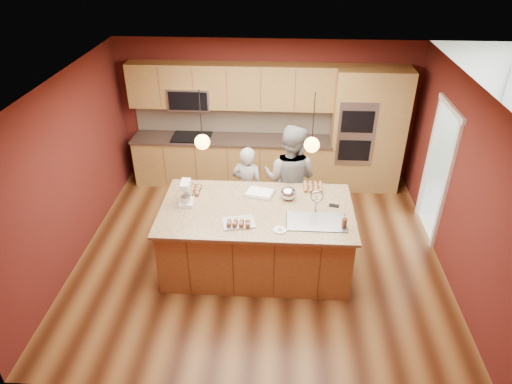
# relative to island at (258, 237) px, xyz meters

# --- Properties ---
(floor) EXTENTS (5.50, 5.50, 0.00)m
(floor) POSITION_rel_island_xyz_m (0.01, 0.28, -0.51)
(floor) COLOR #3F1F0E
(floor) RESTS_ON ground
(ceiling) EXTENTS (5.50, 5.50, 0.00)m
(ceiling) POSITION_rel_island_xyz_m (0.01, 0.28, 2.19)
(ceiling) COLOR white
(ceiling) RESTS_ON ground
(wall_back) EXTENTS (5.50, 0.00, 5.50)m
(wall_back) POSITION_rel_island_xyz_m (0.01, 2.78, 0.84)
(wall_back) COLOR #511915
(wall_back) RESTS_ON ground
(wall_front) EXTENTS (5.50, 0.00, 5.50)m
(wall_front) POSITION_rel_island_xyz_m (0.01, -2.22, 0.84)
(wall_front) COLOR #511915
(wall_front) RESTS_ON ground
(wall_left) EXTENTS (0.00, 5.00, 5.00)m
(wall_left) POSITION_rel_island_xyz_m (-2.74, 0.28, 0.84)
(wall_left) COLOR #511915
(wall_left) RESTS_ON ground
(wall_right) EXTENTS (0.00, 5.00, 5.00)m
(wall_right) POSITION_rel_island_xyz_m (2.76, 0.28, 0.84)
(wall_right) COLOR #511915
(wall_right) RESTS_ON ground
(cabinet_run) EXTENTS (3.74, 0.64, 2.30)m
(cabinet_run) POSITION_rel_island_xyz_m (-0.67, 2.53, 0.48)
(cabinet_run) COLOR olive
(cabinet_run) RESTS_ON floor
(oven_column) EXTENTS (1.30, 0.62, 2.30)m
(oven_column) POSITION_rel_island_xyz_m (1.86, 2.48, 0.64)
(oven_column) COLOR olive
(oven_column) RESTS_ON floor
(doorway_trim) EXTENTS (0.08, 1.11, 2.20)m
(doorway_trim) POSITION_rel_island_xyz_m (2.74, 1.08, 0.54)
(doorway_trim) COLOR white
(doorway_trim) RESTS_ON wall_right
(pendant_left) EXTENTS (0.20, 0.20, 0.80)m
(pendant_left) POSITION_rel_island_xyz_m (-0.72, 0.00, 1.50)
(pendant_left) COLOR black
(pendant_left) RESTS_ON ceiling
(pendant_right) EXTENTS (0.20, 0.20, 0.80)m
(pendant_right) POSITION_rel_island_xyz_m (0.69, 0.00, 1.50)
(pendant_right) COLOR black
(pendant_right) RESTS_ON ceiling
(island) EXTENTS (2.71, 1.51, 1.38)m
(island) POSITION_rel_island_xyz_m (0.00, 0.00, 0.00)
(island) COLOR olive
(island) RESTS_ON floor
(person_left) EXTENTS (0.60, 0.47, 1.46)m
(person_left) POSITION_rel_island_xyz_m (-0.22, 1.01, 0.22)
(person_left) COLOR black
(person_left) RESTS_ON floor
(person_right) EXTENTS (1.06, 0.93, 1.83)m
(person_right) POSITION_rel_island_xyz_m (0.46, 1.01, 0.41)
(person_right) COLOR slate
(person_right) RESTS_ON floor
(stand_mixer) EXTENTS (0.19, 0.27, 0.35)m
(stand_mixer) POSITION_rel_island_xyz_m (-1.02, 0.08, 0.64)
(stand_mixer) COLOR white
(stand_mixer) RESTS_ON island
(sheet_cake) EXTENTS (0.48, 0.40, 0.05)m
(sheet_cake) POSITION_rel_island_xyz_m (0.00, 0.39, 0.51)
(sheet_cake) COLOR silver
(sheet_cake) RESTS_ON island
(cooling_rack) EXTENTS (0.48, 0.39, 0.02)m
(cooling_rack) POSITION_rel_island_xyz_m (-0.23, -0.36, 0.50)
(cooling_rack) COLOR #ADAEB4
(cooling_rack) RESTS_ON island
(mixing_bowl) EXTENTS (0.23, 0.23, 0.19)m
(mixing_bowl) POSITION_rel_island_xyz_m (0.42, 0.29, 0.58)
(mixing_bowl) COLOR silver
(mixing_bowl) RESTS_ON island
(plate) EXTENTS (0.17, 0.17, 0.01)m
(plate) POSITION_rel_island_xyz_m (0.32, -0.50, 0.50)
(plate) COLOR white
(plate) RESTS_ON island
(tumbler) EXTENTS (0.07, 0.07, 0.14)m
(tumbler) POSITION_rel_island_xyz_m (1.16, -0.38, 0.56)
(tumbler) COLOR #3C2112
(tumbler) RESTS_ON island
(phone) EXTENTS (0.15, 0.10, 0.01)m
(phone) POSITION_rel_island_xyz_m (1.07, 0.14, 0.49)
(phone) COLOR black
(phone) RESTS_ON island
(cupcakes_left) EXTENTS (0.17, 0.35, 0.08)m
(cupcakes_left) POSITION_rel_island_xyz_m (-0.95, 0.42, 0.53)
(cupcakes_left) COLOR #B0774F
(cupcakes_left) RESTS_ON island
(cupcakes_rack) EXTENTS (0.33, 0.16, 0.07)m
(cupcakes_rack) POSITION_rel_island_xyz_m (-0.23, -0.43, 0.54)
(cupcakes_rack) COLOR #B0774F
(cupcakes_rack) RESTS_ON island
(cupcakes_right) EXTENTS (0.30, 0.30, 0.07)m
(cupcakes_right) POSITION_rel_island_xyz_m (0.80, 0.60, 0.52)
(cupcakes_right) COLOR #B0774F
(cupcakes_right) RESTS_ON island
(dryer) EXTENTS (0.74, 0.76, 1.05)m
(dryer) POSITION_rel_island_xyz_m (4.22, 1.74, 0.02)
(dryer) COLOR white
(dryer) RESTS_ON floor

